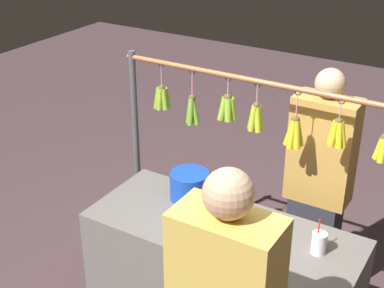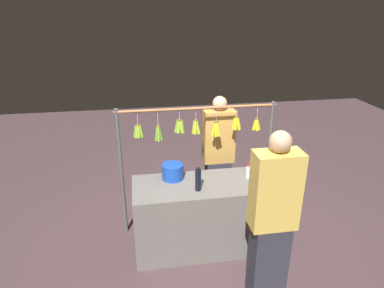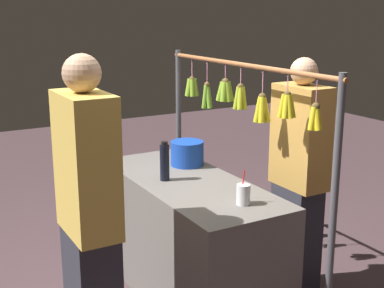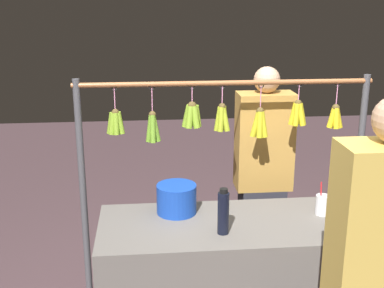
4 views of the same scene
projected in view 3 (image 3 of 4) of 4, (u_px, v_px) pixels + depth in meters
market_counter at (189, 239)px, 3.66m from camera, size 1.59×0.66×0.84m
display_rack at (241, 124)px, 3.68m from camera, size 1.90×0.12×1.64m
water_bottle at (165, 162)px, 3.54m from camera, size 0.06×0.06×0.27m
blue_bucket at (187, 153)px, 3.89m from camera, size 0.24×0.24×0.18m
drink_cup at (243, 194)px, 3.11m from camera, size 0.08×0.08×0.21m
vendor_person at (298, 181)px, 3.61m from camera, size 0.39×0.21×1.66m
customer_person at (90, 226)px, 2.75m from camera, size 0.42×0.23×1.76m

